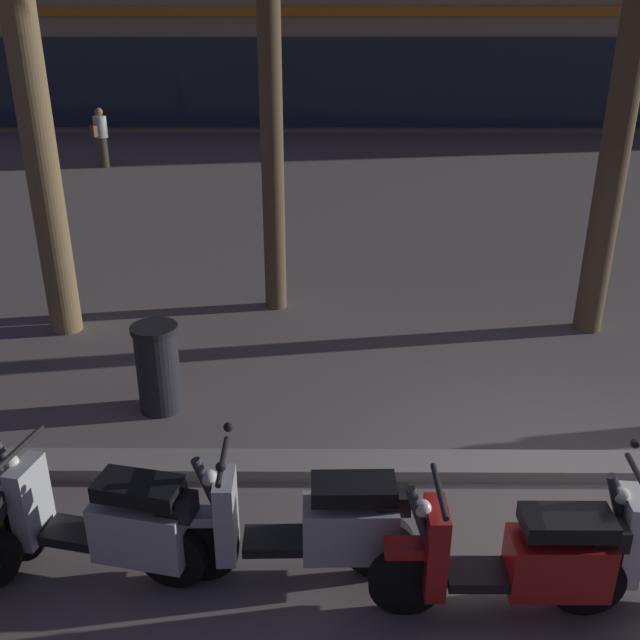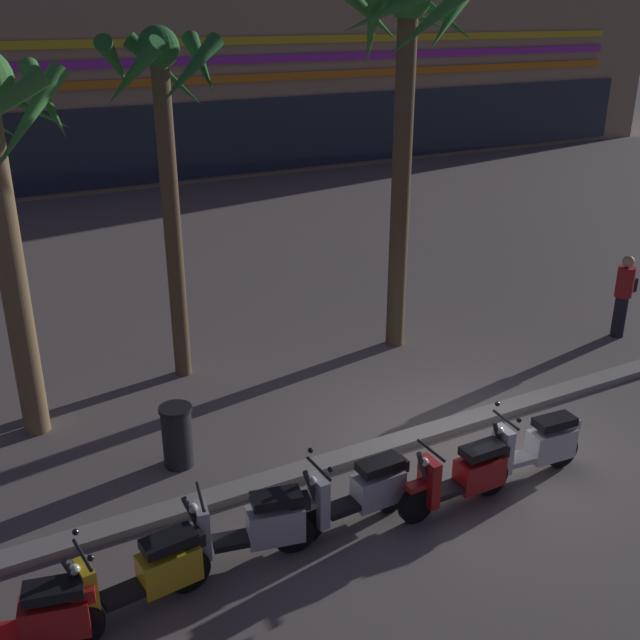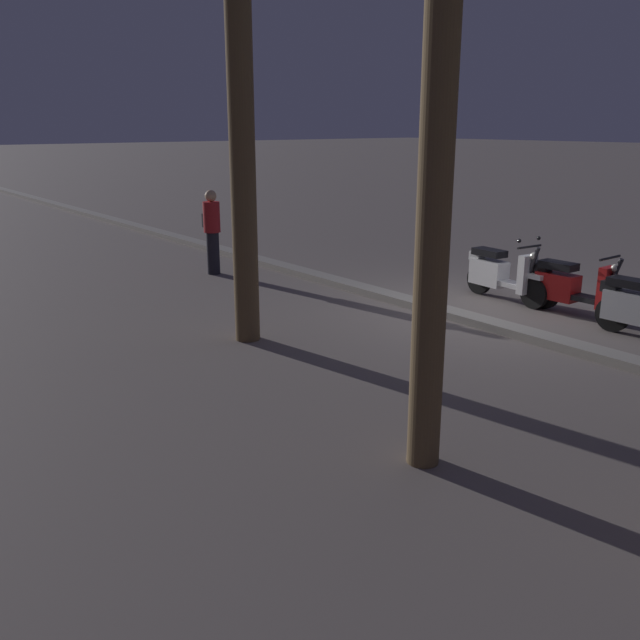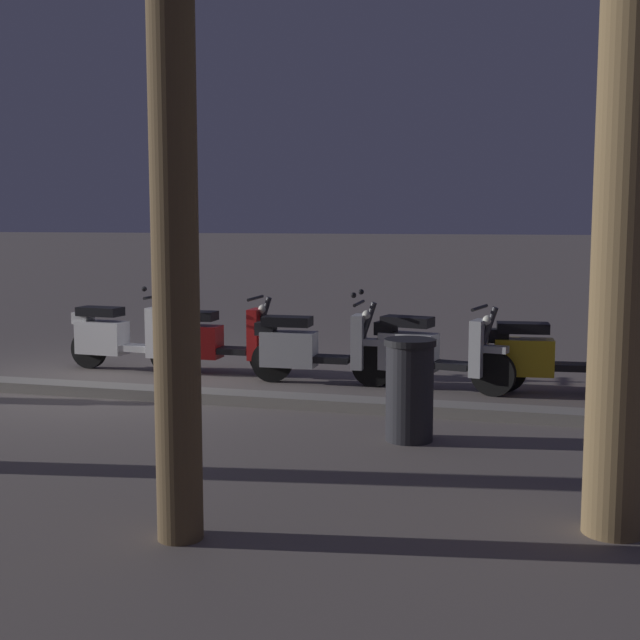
% 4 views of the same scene
% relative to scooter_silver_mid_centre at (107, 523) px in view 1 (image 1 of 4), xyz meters
% --- Properties ---
extents(ground_plane, '(200.00, 200.00, 0.00)m').
position_rel_scooter_silver_mid_centre_xyz_m(ground_plane, '(3.86, 0.79, -0.46)').
color(ground_plane, slate).
extents(curb_strip, '(60.00, 0.36, 0.12)m').
position_rel_scooter_silver_mid_centre_xyz_m(curb_strip, '(3.86, 1.29, -0.40)').
color(curb_strip, gray).
rests_on(curb_strip, ground).
extents(scooter_silver_mid_centre, '(1.77, 0.69, 1.04)m').
position_rel_scooter_silver_mid_centre_xyz_m(scooter_silver_mid_centre, '(0.00, 0.00, 0.00)').
color(scooter_silver_mid_centre, black).
rests_on(scooter_silver_mid_centre, ground).
extents(scooter_silver_gap_after_mid, '(1.81, 0.56, 1.17)m').
position_rel_scooter_silver_mid_centre_xyz_m(scooter_silver_gap_after_mid, '(1.48, -0.01, -0.01)').
color(scooter_silver_gap_after_mid, black).
rests_on(scooter_silver_gap_after_mid, ground).
extents(scooter_red_last_in_row, '(1.76, 0.56, 1.04)m').
position_rel_scooter_silver_mid_centre_xyz_m(scooter_red_last_in_row, '(2.89, -0.34, -0.02)').
color(scooter_red_last_in_row, black).
rests_on(scooter_red_last_in_row, ground).
extents(pedestrian_by_palm_tree, '(0.40, 0.44, 1.52)m').
position_rel_scooter_silver_mid_centre_xyz_m(pedestrian_by_palm_tree, '(-4.27, 14.82, 0.33)').
color(pedestrian_by_palm_tree, brown).
rests_on(pedestrian_by_palm_tree, ground).
extents(litter_bin, '(0.48, 0.48, 0.95)m').
position_rel_scooter_silver_mid_centre_xyz_m(litter_bin, '(-0.15, 2.40, 0.02)').
color(litter_bin, '#232328').
rests_on(litter_bin, ground).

